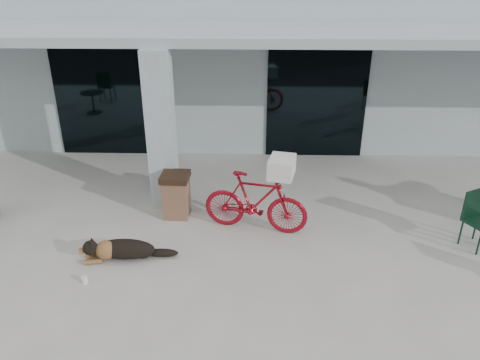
{
  "coord_description": "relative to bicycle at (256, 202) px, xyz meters",
  "views": [
    {
      "loc": [
        0.25,
        -6.13,
        4.59
      ],
      "look_at": [
        0.04,
        1.35,
        1.0
      ],
      "focal_mm": 35.0,
      "sensor_mm": 36.0,
      "label": 1
    }
  ],
  "objects": [
    {
      "name": "ground",
      "position": [
        -0.32,
        -1.32,
        -0.57
      ],
      "size": [
        80.0,
        80.0,
        0.0
      ],
      "primitive_type": "plane",
      "color": "beige",
      "rests_on": "ground"
    },
    {
      "name": "storefront_glass_left",
      "position": [
        -3.52,
        3.66,
        0.78
      ],
      "size": [
        2.8,
        0.06,
        2.7
      ],
      "primitive_type": "cube",
      "color": "black",
      "rests_on": "ground"
    },
    {
      "name": "overhang",
      "position": [
        -0.32,
        2.28,
        2.64
      ],
      "size": [
        22.0,
        2.8,
        0.18
      ],
      "primitive_type": "cube",
      "color": "#AEBDC5",
      "rests_on": "column"
    },
    {
      "name": "trash_receptacle",
      "position": [
        -1.52,
        0.48,
        -0.13
      ],
      "size": [
        0.55,
        0.55,
        0.89
      ],
      "primitive_type": null,
      "rotation": [
        0.0,
        0.0,
        -0.05
      ],
      "color": "brown",
      "rests_on": "ground"
    },
    {
      "name": "storefront_glass_right",
      "position": [
        1.48,
        3.66,
        0.78
      ],
      "size": [
        2.4,
        0.06,
        2.7
      ],
      "primitive_type": "cube",
      "color": "black",
      "rests_on": "ground"
    },
    {
      "name": "laundry_basket",
      "position": [
        0.44,
        -0.1,
        0.74
      ],
      "size": [
        0.53,
        0.64,
        0.34
      ],
      "primitive_type": "cube",
      "rotation": [
        0.0,
        0.0,
        1.35
      ],
      "color": "white",
      "rests_on": "bicycle"
    },
    {
      "name": "column",
      "position": [
        -1.82,
        0.98,
        0.99
      ],
      "size": [
        0.5,
        0.5,
        3.12
      ],
      "primitive_type": "cube",
      "color": "#AEBDC5",
      "rests_on": "ground"
    },
    {
      "name": "dog",
      "position": [
        -2.18,
        -0.98,
        -0.38
      ],
      "size": [
        1.24,
        0.64,
        0.39
      ],
      "primitive_type": null,
      "rotation": [
        0.0,
        0.0,
        0.21
      ],
      "color": "black",
      "rests_on": "ground"
    },
    {
      "name": "bicycle",
      "position": [
        0.0,
        0.0,
        0.0
      ],
      "size": [
        1.98,
        0.94,
        1.15
      ],
      "primitive_type": "imported",
      "rotation": [
        0.0,
        0.0,
        1.35
      ],
      "color": "maroon",
      "rests_on": "ground"
    },
    {
      "name": "building",
      "position": [
        -0.32,
        7.18,
        1.68
      ],
      "size": [
        22.0,
        7.0,
        4.5
      ],
      "primitive_type": "cube",
      "color": "#AEBDC5",
      "rests_on": "ground"
    },
    {
      "name": "cup_near_dog",
      "position": [
        -2.65,
        -1.66,
        -0.52
      ],
      "size": [
        0.1,
        0.1,
        0.11
      ],
      "primitive_type": "cylinder",
      "rotation": [
        0.0,
        0.0,
        0.11
      ],
      "color": "white",
      "rests_on": "ground"
    }
  ]
}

